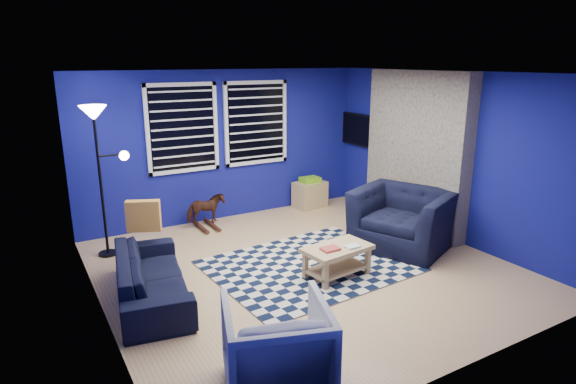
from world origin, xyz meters
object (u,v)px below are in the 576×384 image
object	(u,v)px
rocking_horse	(206,209)
tv	(360,130)
sofa	(151,277)
cabinet	(310,194)
armchair_big	(402,219)
armchair_bent	(276,347)
floor_lamp	(97,134)
coffee_table	(337,255)

from	to	relation	value
rocking_horse	tv	bearing A→B (deg)	-88.18
sofa	cabinet	xyz separation A→B (m)	(3.48, 2.07, -0.02)
armchair_big	sofa	bearing A→B (deg)	-117.65
tv	armchair_bent	size ratio (longest dim) A/B	1.16
rocking_horse	floor_lamp	xyz separation A→B (m)	(-1.57, -0.35, 1.38)
coffee_table	cabinet	bearing A→B (deg)	63.85
armchair_big	cabinet	world-z (taller)	armchair_big
armchair_bent	cabinet	bearing A→B (deg)	-106.98
sofa	cabinet	bearing A→B (deg)	-49.41
tv	rocking_horse	bearing A→B (deg)	177.43
armchair_big	floor_lamp	distance (m)	4.37
tv	cabinet	world-z (taller)	tv
armchair_big	coffee_table	world-z (taller)	armchair_big
armchair_big	cabinet	bearing A→B (deg)	158.76
armchair_big	cabinet	xyz separation A→B (m)	(-0.10, 2.32, -0.17)
tv	coffee_table	size ratio (longest dim) A/B	1.11
tv	floor_lamp	distance (m)	4.59
sofa	coffee_table	size ratio (longest dim) A/B	2.07
armchair_big	rocking_horse	distance (m)	3.10
armchair_bent	coffee_table	distance (m)	2.25
floor_lamp	armchair_bent	bearing A→B (deg)	-80.00
cabinet	sofa	bearing A→B (deg)	-156.26
floor_lamp	rocking_horse	bearing A→B (deg)	12.56
tv	cabinet	distance (m)	1.49
tv	armchair_bent	xyz separation A→B (m)	(-3.92, -3.91, -1.01)
rocking_horse	cabinet	distance (m)	2.08
armchair_big	floor_lamp	size ratio (longest dim) A/B	0.63
coffee_table	cabinet	world-z (taller)	cabinet
armchair_big	armchair_bent	size ratio (longest dim) A/B	1.51
tv	armchair_big	bearing A→B (deg)	-111.72
tv	floor_lamp	world-z (taller)	floor_lamp
tv	cabinet	bearing A→B (deg)	164.84
cabinet	floor_lamp	world-z (taller)	floor_lamp
tv	floor_lamp	size ratio (longest dim) A/B	0.48
tv	coffee_table	distance (m)	3.47
floor_lamp	cabinet	bearing A→B (deg)	7.27
sofa	tv	bearing A→B (deg)	-57.71
sofa	floor_lamp	bearing A→B (deg)	16.04
tv	armchair_big	size ratio (longest dim) A/B	0.77
sofa	coffee_table	distance (m)	2.25
sofa	armchair_bent	xyz separation A→B (m)	(0.48, -2.09, 0.12)
rocking_horse	armchair_bent	bearing A→B (deg)	171.54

